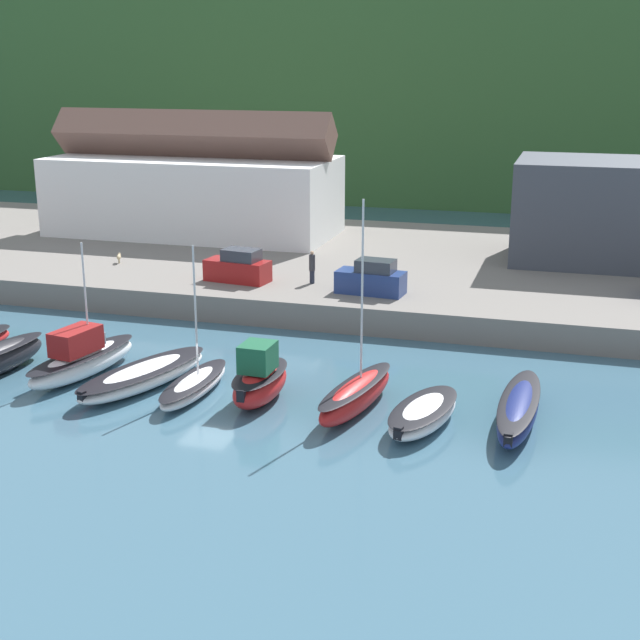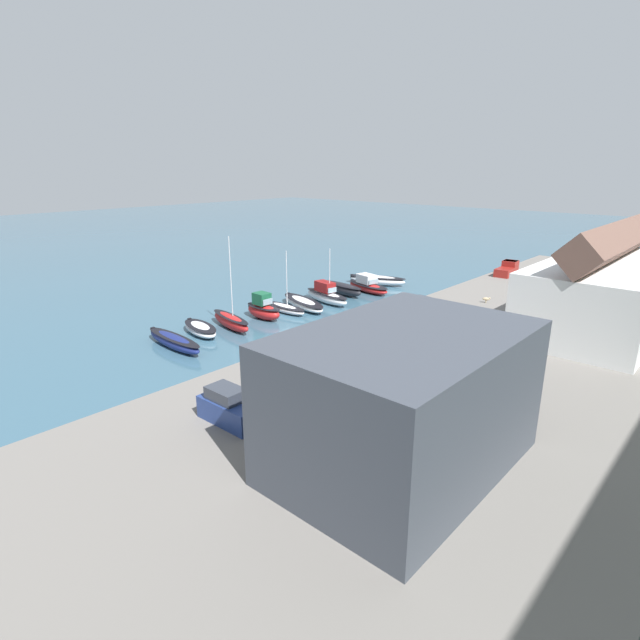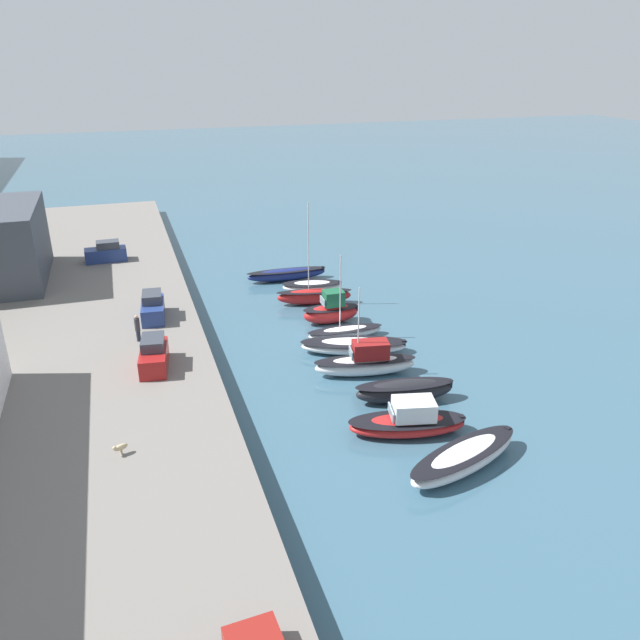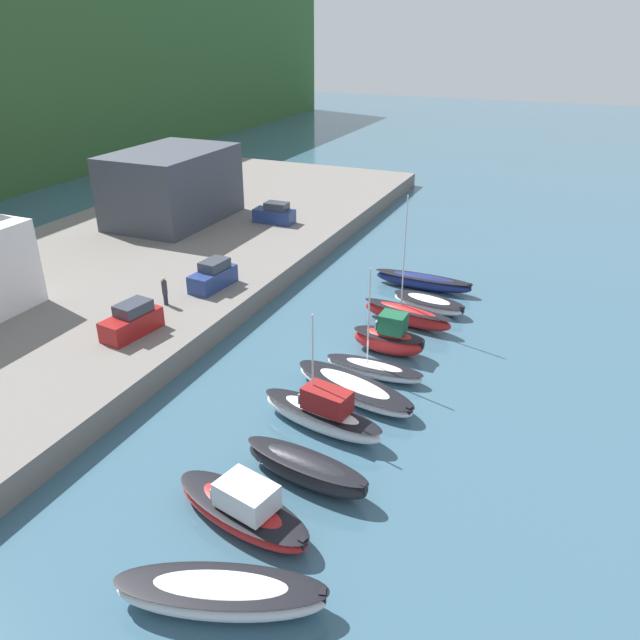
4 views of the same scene
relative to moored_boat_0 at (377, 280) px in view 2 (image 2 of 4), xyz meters
The scene contains 20 objects.
ground_plane 19.32m from the moored_boat_0, ahead, with size 320.00×320.00×0.00m, color #385B70.
quay_promenade 32.53m from the moored_boat_0, 53.65° to the left, with size 101.23×28.62×1.67m.
harbor_clubhouse 31.40m from the moored_boat_0, 79.64° to the left, with size 23.55×10.02×10.07m.
yacht_club_building 48.31m from the moored_boat_0, 37.14° to the left, with size 13.24×9.07×7.19m.
moored_boat_0 is the anchor object (origin of this frame).
moored_boat_1 4.51m from the moored_boat_0, 19.16° to the left, with size 4.08×7.85×2.35m.
moored_boat_2 7.90m from the moored_boat_0, ahead, with size 2.78×7.12×1.58m.
moored_boat_3 12.43m from the moored_boat_0, ahead, with size 3.36×7.89×6.91m.
moored_boat_4 16.09m from the moored_boat_0, ahead, with size 4.89×8.88×1.10m.
moored_boat_5 18.95m from the moored_boat_0, ahead, with size 1.87×6.57×7.31m.
moored_boat_6 22.32m from the moored_boat_0, ahead, with size 2.15×5.07×2.97m.
moored_boat_7 26.99m from the moored_boat_0, ahead, with size 2.81×7.35×9.81m.
moored_boat_8 30.27m from the moored_boat_0, ahead, with size 3.42×6.33×1.07m.
moored_boat_9 34.32m from the moored_boat_0, ahead, with size 1.98×8.55×1.26m.
parked_car_0 22.13m from the moored_boat_0, 46.69° to the left, with size 4.40×2.35×2.16m.
parked_car_1 28.76m from the moored_boat_0, 32.56° to the left, with size 4.35×2.18×2.16m.
parked_car_2 45.73m from the moored_boat_0, 24.54° to the left, with size 1.89×4.24×2.16m.
pickup_truck_0 18.47m from the moored_boat_0, 129.19° to the left, with size 4.84×2.25×1.90m.
person_on_quay 26.18m from the moored_boat_0, 40.30° to the left, with size 0.40×0.40×2.14m.
dog_on_quay 19.36m from the moored_boat_0, 75.02° to the left, with size 0.59×0.87×0.68m.
Camera 2 is at (38.69, 40.11, 16.48)m, focal length 28.00 mm.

